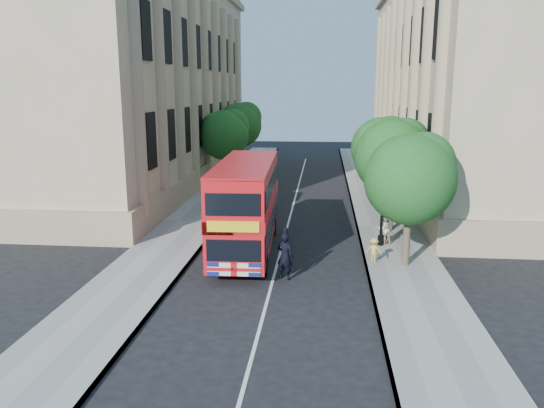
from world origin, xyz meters
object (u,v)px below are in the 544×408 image
(double_decker_bus, at_px, (246,204))
(box_van, at_px, (247,193))
(lamp_post, at_px, (383,199))
(woman_pedestrian, at_px, (384,229))
(police_constable, at_px, (285,256))

(double_decker_bus, height_order, box_van, double_decker_bus)
(box_van, bearing_deg, double_decker_bus, -77.32)
(lamp_post, height_order, woman_pedestrian, lamp_post)
(woman_pedestrian, bearing_deg, box_van, -63.21)
(woman_pedestrian, bearing_deg, lamp_post, 26.10)
(box_van, xyz_separation_m, police_constable, (3.40, -12.27, -0.26))
(lamp_post, relative_size, police_constable, 2.56)
(double_decker_bus, xyz_separation_m, woman_pedestrian, (6.85, 1.62, -1.50))
(lamp_post, bearing_deg, double_decker_bus, -168.01)
(box_van, bearing_deg, woman_pedestrian, -36.56)
(lamp_post, height_order, double_decker_bus, lamp_post)
(double_decker_bus, relative_size, woman_pedestrian, 5.97)
(double_decker_bus, distance_m, woman_pedestrian, 7.20)
(police_constable, distance_m, woman_pedestrian, 7.01)
(lamp_post, bearing_deg, woman_pedestrian, 48.20)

